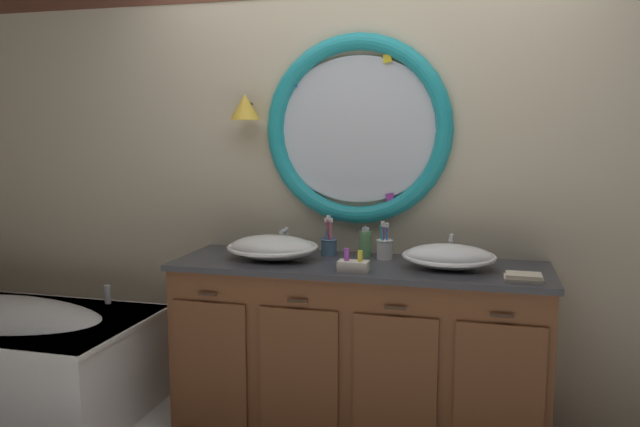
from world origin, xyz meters
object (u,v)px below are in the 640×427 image
(toothbrush_holder_right, at_px, (385,248))
(folded_hand_towel, at_px, (524,277))
(sink_basin_left, at_px, (273,247))
(sink_basin_right, at_px, (449,257))
(toiletry_basket, at_px, (353,265))
(soap_dispenser, at_px, (365,243))
(toothbrush_holder_left, at_px, (329,245))

(toothbrush_holder_right, xyz_separation_m, folded_hand_towel, (0.68, -0.30, -0.04))
(folded_hand_towel, bearing_deg, sink_basin_left, 173.47)
(sink_basin_right, relative_size, toiletry_basket, 3.11)
(sink_basin_left, xyz_separation_m, toiletry_basket, (0.46, -0.16, -0.03))
(soap_dispenser, xyz_separation_m, toiletry_basket, (0.01, -0.37, -0.04))
(sink_basin_left, bearing_deg, folded_hand_towel, -6.53)
(soap_dispenser, distance_m, folded_hand_towel, 0.87)
(toiletry_basket, bearing_deg, toothbrush_holder_left, 120.35)
(sink_basin_right, relative_size, soap_dispenser, 2.72)
(toothbrush_holder_right, xyz_separation_m, toiletry_basket, (-0.10, -0.32, -0.03))
(sink_basin_right, bearing_deg, toothbrush_holder_right, 154.65)
(sink_basin_right, relative_size, toothbrush_holder_left, 2.04)
(sink_basin_left, relative_size, soap_dispenser, 2.86)
(folded_hand_towel, bearing_deg, toothbrush_holder_right, 155.95)
(sink_basin_left, height_order, sink_basin_right, sink_basin_left)
(soap_dispenser, bearing_deg, toothbrush_holder_right, -22.23)
(sink_basin_right, bearing_deg, toothbrush_holder_left, 163.47)
(soap_dispenser, bearing_deg, toothbrush_holder_left, -175.98)
(toothbrush_holder_right, distance_m, folded_hand_towel, 0.75)
(sink_basin_left, xyz_separation_m, folded_hand_towel, (1.24, -0.14, -0.05))
(toothbrush_holder_right, relative_size, folded_hand_towel, 1.20)
(sink_basin_right, relative_size, folded_hand_towel, 2.68)
(sink_basin_right, distance_m, toiletry_basket, 0.47)
(sink_basin_left, height_order, toiletry_basket, sink_basin_left)
(folded_hand_towel, distance_m, toiletry_basket, 0.78)
(soap_dispenser, relative_size, toiletry_basket, 1.14)
(sink_basin_right, height_order, toothbrush_holder_left, toothbrush_holder_left)
(sink_basin_left, xyz_separation_m, soap_dispenser, (0.45, 0.21, 0.01))
(sink_basin_right, distance_m, folded_hand_towel, 0.37)
(sink_basin_left, relative_size, folded_hand_towel, 2.82)
(soap_dispenser, bearing_deg, sink_basin_left, -155.53)
(sink_basin_right, height_order, toiletry_basket, sink_basin_right)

